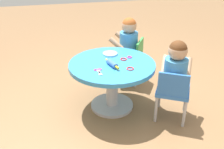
# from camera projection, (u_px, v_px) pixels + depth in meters

# --- Properties ---
(ground_plane) EXTENTS (10.00, 10.00, 0.00)m
(ground_plane) POSITION_uv_depth(u_px,v_px,m) (112.00, 106.00, 2.77)
(ground_plane) COLOR olive
(craft_table) EXTENTS (0.84, 0.84, 0.50)m
(craft_table) POSITION_uv_depth(u_px,v_px,m) (112.00, 75.00, 2.59)
(craft_table) COLOR silver
(craft_table) RESTS_ON ground
(child_chair_left) EXTENTS (0.41, 0.41, 0.54)m
(child_chair_left) POSITION_uv_depth(u_px,v_px,m) (173.00, 91.00, 2.44)
(child_chair_left) COLOR #B7B7BC
(child_chair_left) RESTS_ON ground
(seated_child_left) EXTENTS (0.43, 0.40, 0.51)m
(seated_child_left) POSITION_uv_depth(u_px,v_px,m) (176.00, 68.00, 2.37)
(seated_child_left) COLOR #3F4772
(seated_child_left) RESTS_ON ground
(child_chair_right) EXTENTS (0.41, 0.41, 0.54)m
(child_chair_right) POSITION_uv_depth(u_px,v_px,m) (131.00, 58.00, 3.12)
(child_chair_right) COLOR #B7B7BC
(child_chair_right) RESTS_ON ground
(seated_child_right) EXTENTS (0.41, 0.44, 0.51)m
(seated_child_right) POSITION_uv_depth(u_px,v_px,m) (128.00, 40.00, 3.02)
(seated_child_right) COLOR #3F4772
(seated_child_right) RESTS_ON ground
(rolling_pin) EXTENTS (0.23, 0.09, 0.05)m
(rolling_pin) POSITION_uv_depth(u_px,v_px,m) (112.00, 64.00, 2.46)
(rolling_pin) COLOR #3F72CC
(rolling_pin) RESTS_ON craft_table
(craft_scissors) EXTENTS (0.14, 0.08, 0.01)m
(craft_scissors) POSITION_uv_depth(u_px,v_px,m) (99.00, 71.00, 2.38)
(craft_scissors) COLOR silver
(craft_scissors) RESTS_ON craft_table
(playdough_blob_0) EXTENTS (0.15, 0.15, 0.02)m
(playdough_blob_0) POSITION_uv_depth(u_px,v_px,m) (110.00, 54.00, 2.72)
(playdough_blob_0) COLOR #8CCCF2
(playdough_blob_0) RESTS_ON craft_table
(cookie_cutter_0) EXTENTS (0.05, 0.05, 0.01)m
(cookie_cutter_0) POSITION_uv_depth(u_px,v_px,m) (130.00, 57.00, 2.65)
(cookie_cutter_0) COLOR #D83FA5
(cookie_cutter_0) RESTS_ON craft_table
(cookie_cutter_1) EXTENTS (0.07, 0.07, 0.01)m
(cookie_cutter_1) POSITION_uv_depth(u_px,v_px,m) (130.00, 69.00, 2.41)
(cookie_cutter_1) COLOR red
(cookie_cutter_1) RESTS_ON craft_table
(cookie_cutter_2) EXTENTS (0.07, 0.07, 0.01)m
(cookie_cutter_2) POSITION_uv_depth(u_px,v_px,m) (124.00, 59.00, 2.60)
(cookie_cutter_2) COLOR red
(cookie_cutter_2) RESTS_ON craft_table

